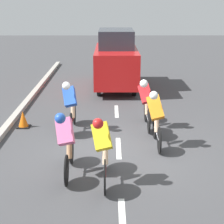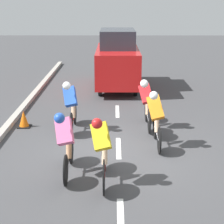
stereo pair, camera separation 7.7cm
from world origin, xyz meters
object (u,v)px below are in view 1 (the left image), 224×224
cyclist_blue (71,104)px  cyclist_pink (66,141)px  cyclist_yellow (103,148)px  support_car (116,60)px  traffic_cone (23,119)px  cyclist_red (146,102)px  cyclist_orange (156,117)px

cyclist_blue → cyclist_pink: size_ratio=0.98×
cyclist_yellow → cyclist_pink: size_ratio=1.03×
support_car → traffic_cone: size_ratio=8.42×
cyclist_red → traffic_cone: 3.61m
support_car → cyclist_orange: bearing=97.9°
cyclist_orange → cyclist_pink: cyclist_orange is taller
cyclist_yellow → support_car: size_ratio=0.42×
cyclist_red → cyclist_pink: cyclist_red is taller
cyclist_blue → traffic_cone: cyclist_blue is taller
cyclist_blue → support_car: (-1.35, -5.34, 0.40)m
cyclist_orange → cyclist_pink: (2.05, 1.64, -0.01)m
cyclist_pink → support_car: support_car is taller
support_car → cyclist_pink: bearing=82.0°
cyclist_red → cyclist_yellow: 3.62m
cyclist_orange → traffic_cone: (3.68, -1.48, -0.55)m
cyclist_red → cyclist_pink: 3.64m
cyclist_yellow → cyclist_pink: 0.84m
cyclist_yellow → traffic_cone: (2.40, -3.47, -0.53)m
cyclist_orange → cyclist_blue: 2.54m
support_car → traffic_cone: (2.78, 5.03, -0.95)m
cyclist_red → cyclist_blue: size_ratio=1.05×
cyclist_yellow → cyclist_orange: bearing=-122.8°
cyclist_red → cyclist_yellow: (1.16, 3.43, -0.02)m
cyclist_orange → cyclist_blue: size_ratio=1.02×
cyclist_orange → traffic_cone: 4.00m
cyclist_orange → cyclist_yellow: size_ratio=0.97×
cyclist_yellow → traffic_cone: size_ratio=3.55×
cyclist_red → cyclist_yellow: bearing=71.2°
cyclist_red → traffic_cone: size_ratio=3.54×
cyclist_pink → traffic_cone: cyclist_pink is taller
traffic_cone → cyclist_orange: bearing=158.1°
cyclist_blue → cyclist_yellow: 3.31m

